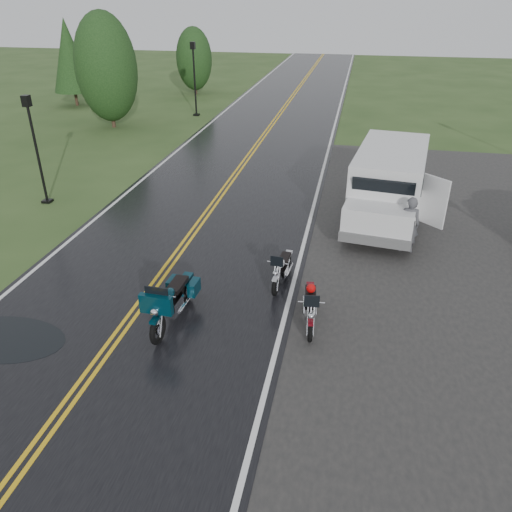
{
  "coord_description": "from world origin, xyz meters",
  "views": [
    {
      "loc": [
        5.15,
        -9.61,
        7.32
      ],
      "look_at": [
        2.8,
        2.0,
        1.0
      ],
      "focal_mm": 35.0,
      "sensor_mm": 36.0,
      "label": 1
    }
  ],
  "objects_px": {
    "van_white": "(351,203)",
    "person_at_van": "(408,225)",
    "lamp_post_far_left": "(195,79)",
    "motorcycle_red": "(311,322)",
    "motorcycle_silver": "(276,279)",
    "lamp_post_near_left": "(37,151)",
    "motorcycle_teal": "(157,319)"
  },
  "relations": [
    {
      "from": "lamp_post_near_left",
      "to": "lamp_post_far_left",
      "type": "height_order",
      "value": "lamp_post_far_left"
    },
    {
      "from": "motorcycle_silver",
      "to": "lamp_post_near_left",
      "type": "bearing_deg",
      "value": 158.6
    },
    {
      "from": "person_at_van",
      "to": "lamp_post_far_left",
      "type": "height_order",
      "value": "lamp_post_far_left"
    },
    {
      "from": "motorcycle_silver",
      "to": "motorcycle_teal",
      "type": "bearing_deg",
      "value": -126.76
    },
    {
      "from": "van_white",
      "to": "lamp_post_near_left",
      "type": "distance_m",
      "value": 11.68
    },
    {
      "from": "van_white",
      "to": "person_at_van",
      "type": "height_order",
      "value": "van_white"
    },
    {
      "from": "motorcycle_red",
      "to": "lamp_post_far_left",
      "type": "height_order",
      "value": "lamp_post_far_left"
    },
    {
      "from": "person_at_van",
      "to": "lamp_post_far_left",
      "type": "distance_m",
      "value": 21.33
    },
    {
      "from": "motorcycle_silver",
      "to": "lamp_post_near_left",
      "type": "height_order",
      "value": "lamp_post_near_left"
    },
    {
      "from": "person_at_van",
      "to": "van_white",
      "type": "bearing_deg",
      "value": -17.88
    },
    {
      "from": "motorcycle_teal",
      "to": "person_at_van",
      "type": "xyz_separation_m",
      "value": [
        5.91,
        5.98,
        0.19
      ]
    },
    {
      "from": "person_at_van",
      "to": "lamp_post_far_left",
      "type": "relative_size",
      "value": 0.4
    },
    {
      "from": "person_at_van",
      "to": "lamp_post_near_left",
      "type": "height_order",
      "value": "lamp_post_near_left"
    },
    {
      "from": "motorcycle_red",
      "to": "lamp_post_far_left",
      "type": "xyz_separation_m",
      "value": [
        -9.86,
        22.55,
        1.7
      ]
    },
    {
      "from": "motorcycle_teal",
      "to": "person_at_van",
      "type": "relative_size",
      "value": 1.34
    },
    {
      "from": "lamp_post_far_left",
      "to": "motorcycle_silver",
      "type": "bearing_deg",
      "value": -67.16
    },
    {
      "from": "motorcycle_teal",
      "to": "motorcycle_silver",
      "type": "bearing_deg",
      "value": 50.49
    },
    {
      "from": "motorcycle_teal",
      "to": "lamp_post_far_left",
      "type": "relative_size",
      "value": 0.53
    },
    {
      "from": "motorcycle_silver",
      "to": "van_white",
      "type": "xyz_separation_m",
      "value": [
        1.77,
        4.09,
        0.7
      ]
    },
    {
      "from": "lamp_post_far_left",
      "to": "motorcycle_red",
      "type": "bearing_deg",
      "value": -66.39
    },
    {
      "from": "lamp_post_near_left",
      "to": "van_white",
      "type": "bearing_deg",
      "value": -4.2
    },
    {
      "from": "motorcycle_red",
      "to": "lamp_post_far_left",
      "type": "bearing_deg",
      "value": 107.3
    },
    {
      "from": "motorcycle_red",
      "to": "lamp_post_near_left",
      "type": "xyz_separation_m",
      "value": [
        -10.97,
        6.74,
        1.47
      ]
    },
    {
      "from": "van_white",
      "to": "motorcycle_red",
      "type": "bearing_deg",
      "value": -88.66
    },
    {
      "from": "van_white",
      "to": "lamp_post_far_left",
      "type": "height_order",
      "value": "lamp_post_far_left"
    },
    {
      "from": "motorcycle_silver",
      "to": "van_white",
      "type": "distance_m",
      "value": 4.51
    },
    {
      "from": "van_white",
      "to": "person_at_van",
      "type": "bearing_deg",
      "value": -12.9
    },
    {
      "from": "van_white",
      "to": "lamp_post_far_left",
      "type": "xyz_separation_m",
      "value": [
        -10.51,
        16.66,
        1.03
      ]
    },
    {
      "from": "lamp_post_near_left",
      "to": "motorcycle_teal",
      "type": "bearing_deg",
      "value": -44.96
    },
    {
      "from": "motorcycle_teal",
      "to": "lamp_post_near_left",
      "type": "bearing_deg",
      "value": 137.55
    },
    {
      "from": "lamp_post_near_left",
      "to": "lamp_post_far_left",
      "type": "bearing_deg",
      "value": 85.98
    },
    {
      "from": "motorcycle_red",
      "to": "motorcycle_teal",
      "type": "height_order",
      "value": "motorcycle_teal"
    }
  ]
}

